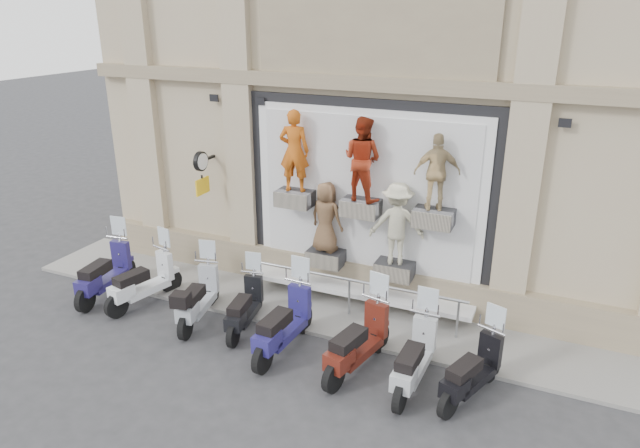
% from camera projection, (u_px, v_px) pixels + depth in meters
% --- Properties ---
extents(ground, '(90.00, 90.00, 0.00)m').
position_uv_depth(ground, '(310.00, 367.00, 10.62)').
color(ground, '#313134').
rests_on(ground, ground).
extents(sidewalk, '(16.00, 2.20, 0.08)m').
position_uv_depth(sidewalk, '(350.00, 313.00, 12.40)').
color(sidewalk, gray).
rests_on(sidewalk, ground).
extents(building, '(14.00, 8.60, 12.00)m').
position_uv_depth(building, '(424.00, 19.00, 14.47)').
color(building, tan).
rests_on(building, ground).
extents(shop_vitrine, '(5.60, 0.94, 4.30)m').
position_uv_depth(shop_vitrine, '(366.00, 202.00, 12.08)').
color(shop_vitrine, black).
rests_on(shop_vitrine, ground).
extents(guard_rail, '(5.06, 0.10, 0.93)m').
position_uv_depth(guard_rail, '(349.00, 298.00, 12.16)').
color(guard_rail, '#9EA0A5').
rests_on(guard_rail, ground).
extents(clock_sign_bracket, '(0.10, 0.80, 1.02)m').
position_uv_depth(clock_sign_bracket, '(202.00, 167.00, 13.21)').
color(clock_sign_bracket, black).
rests_on(clock_sign_bracket, ground).
extents(scooter_a, '(0.87, 2.17, 1.71)m').
position_uv_depth(scooter_a, '(104.00, 262.00, 12.95)').
color(scooter_a, '#1E1753').
rests_on(scooter_a, ground).
extents(scooter_b, '(1.03, 2.10, 1.64)m').
position_uv_depth(scooter_b, '(142.00, 271.00, 12.59)').
color(scooter_b, silver).
rests_on(scooter_b, ground).
extents(scooter_c, '(0.98, 2.05, 1.60)m').
position_uv_depth(scooter_c, '(198.00, 287.00, 11.90)').
color(scooter_c, '#9A9FA7').
rests_on(scooter_c, ground).
extents(scooter_d, '(0.84, 1.89, 1.48)m').
position_uv_depth(scooter_d, '(244.00, 297.00, 11.61)').
color(scooter_d, black).
rests_on(scooter_d, ground).
extents(scooter_e, '(0.72, 2.16, 1.73)m').
position_uv_depth(scooter_e, '(283.00, 312.00, 10.81)').
color(scooter_e, navy).
rests_on(scooter_e, ground).
extents(scooter_f, '(1.04, 2.18, 1.71)m').
position_uv_depth(scooter_f, '(358.00, 330.00, 10.23)').
color(scooter_f, '#4E160D').
rests_on(scooter_f, ground).
extents(scooter_g, '(0.64, 2.03, 1.64)m').
position_uv_depth(scooter_g, '(415.00, 346.00, 9.79)').
color(scooter_g, '#A7ABAE').
rests_on(scooter_g, ground).
extents(scooter_h, '(1.18, 1.97, 1.54)m').
position_uv_depth(scooter_h, '(474.00, 359.00, 9.51)').
color(scooter_h, black).
rests_on(scooter_h, ground).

